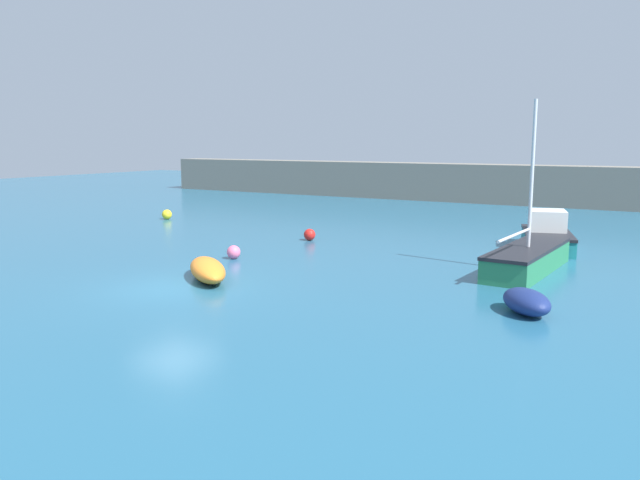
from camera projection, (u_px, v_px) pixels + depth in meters
name	position (u px, v px, depth m)	size (l,w,h in m)	color
ground_plane	(174.00, 291.00, 20.15)	(120.00, 120.00, 0.20)	#235B7A
harbor_breakwater	(477.00, 183.00, 48.08)	(58.57, 2.56, 2.93)	slate
motorboat_grey_hull	(547.00, 235.00, 27.36)	(3.11, 4.99, 1.69)	teal
open_tender_yellow	(208.00, 270.00, 21.29)	(3.27, 3.05, 0.71)	orange
dinghy_near_pier	(526.00, 302.00, 17.11)	(2.01, 2.15, 0.69)	navy
sailboat_tall_mast	(528.00, 258.00, 22.58)	(1.96, 6.56, 6.15)	#287A4C
mooring_buoy_red	(310.00, 235.00, 29.72)	(0.56, 0.56, 0.56)	red
mooring_buoy_pink	(234.00, 252.00, 25.08)	(0.55, 0.55, 0.55)	#EA668C
mooring_buoy_yellow	(167.00, 214.00, 37.71)	(0.59, 0.59, 0.59)	yellow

